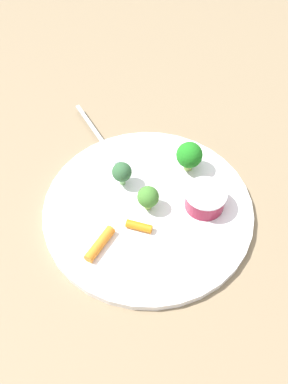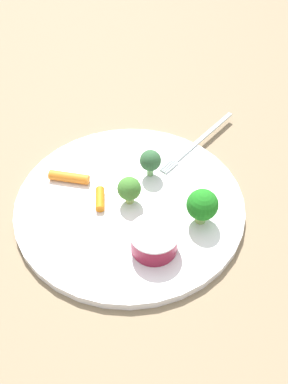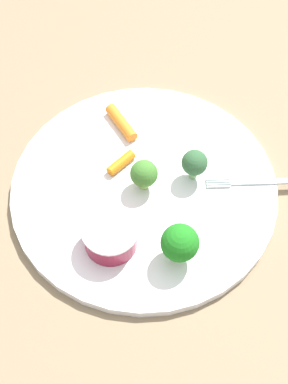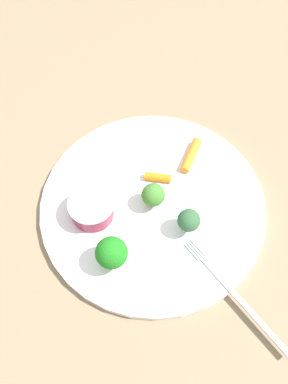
{
  "view_description": "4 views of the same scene",
  "coord_description": "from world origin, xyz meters",
  "px_view_note": "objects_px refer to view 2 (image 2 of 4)",
  "views": [
    {
      "loc": [
        -0.11,
        0.35,
        0.54
      ],
      "look_at": [
        0.01,
        -0.01,
        0.03
      ],
      "focal_mm": 40.48,
      "sensor_mm": 36.0,
      "label": 1
    },
    {
      "loc": [
        -0.4,
        -0.01,
        0.46
      ],
      "look_at": [
        0.01,
        -0.02,
        0.02
      ],
      "focal_mm": 41.07,
      "sensor_mm": 36.0,
      "label": 2
    },
    {
      "loc": [
        -0.25,
        -0.26,
        0.55
      ],
      "look_at": [
        -0.01,
        -0.02,
        0.03
      ],
      "focal_mm": 52.19,
      "sensor_mm": 36.0,
      "label": 3
    },
    {
      "loc": [
        0.04,
        -0.27,
        0.52
      ],
      "look_at": [
        -0.01,
        0.01,
        0.03
      ],
      "focal_mm": 39.24,
      "sensor_mm": 36.0,
      "label": 4
    }
  ],
  "objects_px": {
    "plate": "(130,204)",
    "sauce_cup": "(154,240)",
    "broccoli_floret_0": "(202,205)",
    "broccoli_floret_2": "(133,187)",
    "carrot_stick_1": "(69,177)",
    "carrot_stick_0": "(100,196)",
    "fork": "(198,142)",
    "broccoli_floret_1": "(150,161)"
  },
  "relations": [
    {
      "from": "broccoli_floret_0",
      "to": "carrot_stick_1",
      "type": "relative_size",
      "value": 0.9
    },
    {
      "from": "fork",
      "to": "plate",
      "type": "bearing_deg",
      "value": 138.63
    },
    {
      "from": "sauce_cup",
      "to": "broccoli_floret_0",
      "type": "distance_m",
      "value": 0.08
    },
    {
      "from": "broccoli_floret_0",
      "to": "carrot_stick_1",
      "type": "distance_m",
      "value": 0.19
    },
    {
      "from": "broccoli_floret_0",
      "to": "broccoli_floret_2",
      "type": "height_order",
      "value": "broccoli_floret_0"
    },
    {
      "from": "plate",
      "to": "carrot_stick_1",
      "type": "relative_size",
      "value": 5.46
    },
    {
      "from": "broccoli_floret_0",
      "to": "broccoli_floret_1",
      "type": "relative_size",
      "value": 1.21
    },
    {
      "from": "plate",
      "to": "broccoli_floret_1",
      "type": "bearing_deg",
      "value": -29.95
    },
    {
      "from": "broccoli_floret_2",
      "to": "fork",
      "type": "height_order",
      "value": "broccoli_floret_2"
    },
    {
      "from": "broccoli_floret_0",
      "to": "plate",
      "type": "bearing_deg",
      "value": 68.84
    },
    {
      "from": "broccoli_floret_1",
      "to": "fork",
      "type": "height_order",
      "value": "broccoli_floret_1"
    },
    {
      "from": "sauce_cup",
      "to": "broccoli_floret_2",
      "type": "height_order",
      "value": "broccoli_floret_2"
    },
    {
      "from": "carrot_stick_0",
      "to": "carrot_stick_1",
      "type": "relative_size",
      "value": 0.66
    },
    {
      "from": "broccoli_floret_0",
      "to": "broccoli_floret_2",
      "type": "distance_m",
      "value": 0.1
    },
    {
      "from": "sauce_cup",
      "to": "carrot_stick_0",
      "type": "relative_size",
      "value": 1.62
    },
    {
      "from": "carrot_stick_1",
      "to": "fork",
      "type": "relative_size",
      "value": 0.4
    },
    {
      "from": "plate",
      "to": "fork",
      "type": "height_order",
      "value": "fork"
    },
    {
      "from": "broccoli_floret_2",
      "to": "broccoli_floret_0",
      "type": "bearing_deg",
      "value": -113.83
    },
    {
      "from": "plate",
      "to": "broccoli_floret_0",
      "type": "xyz_separation_m",
      "value": [
        -0.04,
        -0.09,
        0.04
      ]
    },
    {
      "from": "broccoli_floret_2",
      "to": "sauce_cup",
      "type": "bearing_deg",
      "value": -162.65
    },
    {
      "from": "broccoli_floret_2",
      "to": "carrot_stick_1",
      "type": "distance_m",
      "value": 0.1
    },
    {
      "from": "fork",
      "to": "carrot_stick_1",
      "type": "bearing_deg",
      "value": 112.33
    },
    {
      "from": "sauce_cup",
      "to": "fork",
      "type": "distance_m",
      "value": 0.21
    },
    {
      "from": "plate",
      "to": "carrot_stick_1",
      "type": "distance_m",
      "value": 0.1
    },
    {
      "from": "broccoli_floret_0",
      "to": "broccoli_floret_1",
      "type": "xyz_separation_m",
      "value": [
        0.09,
        0.06,
        -0.0
      ]
    },
    {
      "from": "broccoli_floret_0",
      "to": "carrot_stick_1",
      "type": "height_order",
      "value": "broccoli_floret_0"
    },
    {
      "from": "sauce_cup",
      "to": "fork",
      "type": "bearing_deg",
      "value": -20.89
    },
    {
      "from": "plate",
      "to": "sauce_cup",
      "type": "height_order",
      "value": "sauce_cup"
    },
    {
      "from": "broccoli_floret_2",
      "to": "plate",
      "type": "bearing_deg",
      "value": 120.71
    },
    {
      "from": "broccoli_floret_2",
      "to": "carrot_stick_0",
      "type": "height_order",
      "value": "broccoli_floret_2"
    },
    {
      "from": "broccoli_floret_0",
      "to": "carrot_stick_0",
      "type": "relative_size",
      "value": 1.37
    },
    {
      "from": "broccoli_floret_0",
      "to": "broccoli_floret_2",
      "type": "xyz_separation_m",
      "value": [
        0.04,
        0.09,
        -0.01
      ]
    },
    {
      "from": "carrot_stick_0",
      "to": "carrot_stick_1",
      "type": "bearing_deg",
      "value": 51.25
    },
    {
      "from": "broccoli_floret_1",
      "to": "carrot_stick_0",
      "type": "distance_m",
      "value": 0.09
    },
    {
      "from": "carrot_stick_1",
      "to": "fork",
      "type": "xyz_separation_m",
      "value": [
        0.08,
        -0.19,
        -0.01
      ]
    },
    {
      "from": "broccoli_floret_0",
      "to": "fork",
      "type": "bearing_deg",
      "value": -4.9
    },
    {
      "from": "sauce_cup",
      "to": "broccoli_floret_0",
      "type": "xyz_separation_m",
      "value": [
        0.04,
        -0.06,
        0.01
      ]
    },
    {
      "from": "sauce_cup",
      "to": "carrot_stick_1",
      "type": "bearing_deg",
      "value": 44.09
    },
    {
      "from": "plate",
      "to": "broccoli_floret_1",
      "type": "height_order",
      "value": "broccoli_floret_1"
    },
    {
      "from": "carrot_stick_1",
      "to": "fork",
      "type": "bearing_deg",
      "value": -67.67
    },
    {
      "from": "broccoli_floret_1",
      "to": "carrot_stick_0",
      "type": "relative_size",
      "value": 1.13
    },
    {
      "from": "sauce_cup",
      "to": "broccoli_floret_0",
      "type": "relative_size",
      "value": 1.18
    }
  ]
}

